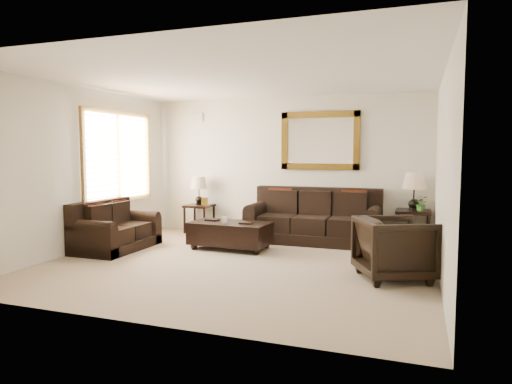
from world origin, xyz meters
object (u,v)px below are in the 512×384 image
at_px(end_table_left, 199,196).
at_px(armchair, 395,245).
at_px(end_table_right, 414,199).
at_px(coffee_table, 230,232).
at_px(sofa, 314,222).
at_px(loveseat, 114,231).

distance_m(end_table_left, armchair, 4.56).
distance_m(end_table_right, coffee_table, 3.22).
xyz_separation_m(end_table_left, armchair, (3.94, -2.29, -0.30)).
distance_m(sofa, loveseat, 3.53).
relative_size(loveseat, armchair, 1.65).
distance_m(coffee_table, armchair, 2.90).
distance_m(end_table_right, armchair, 2.30).
xyz_separation_m(end_table_right, armchair, (-0.20, -2.26, -0.39)).
relative_size(end_table_right, coffee_table, 0.93).
bearing_deg(sofa, coffee_table, -136.95).
distance_m(sofa, armchair, 2.61).
height_order(loveseat, armchair, armchair).
distance_m(loveseat, armchair, 4.56).
bearing_deg(loveseat, armchair, -94.09).
relative_size(coffee_table, armchair, 1.55).
relative_size(end_table_left, coffee_table, 0.83).
bearing_deg(end_table_right, sofa, -175.45).
bearing_deg(end_table_right, loveseat, -157.85).
height_order(sofa, armchair, sofa).
xyz_separation_m(loveseat, coffee_table, (1.84, 0.68, -0.02)).
bearing_deg(sofa, armchair, -54.50).
xyz_separation_m(end_table_right, coffee_table, (-2.91, -1.26, -0.55)).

